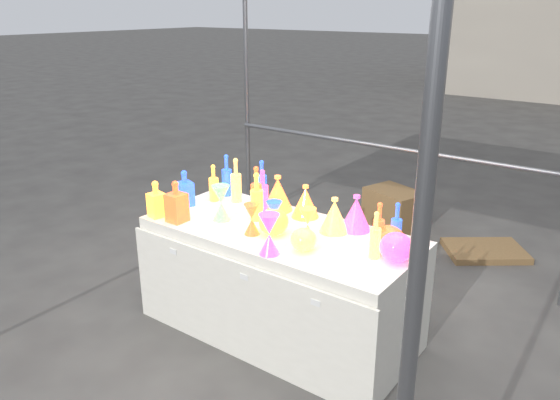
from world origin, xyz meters
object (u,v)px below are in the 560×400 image
Objects in this scene: display_table at (279,282)px; globe_0 at (274,223)px; bottle_0 at (214,183)px; lampshade_0 at (278,193)px; cardboard_box_closed at (394,209)px; hourglass_0 at (252,219)px; decanter_0 at (156,199)px.

display_table is 9.73× the size of globe_0.
lampshade_0 is (0.49, 0.12, -0.01)m from bottle_0.
lampshade_0 is (-0.04, -1.90, 0.68)m from cardboard_box_closed.
lampshade_0 is (-0.24, 0.37, 0.05)m from globe_0.
cardboard_box_closed is 1.92× the size of bottle_0.
lampshade_0 is at bearing -72.78° from cardboard_box_closed.
cardboard_box_closed is at bearing 99.38° from lampshade_0.
lampshade_0 reaches higher than cardboard_box_closed.
bottle_0 is 1.10× the size of lampshade_0.
lampshade_0 is (-0.22, 0.29, 0.50)m from display_table.
bottle_0 reaches higher than display_table.
cardboard_box_closed is 2.44m from hourglass_0.
decanter_0 is at bearing -159.56° from display_table.
display_table is 0.90m from bottle_0.
globe_0 is at bearing -66.45° from cardboard_box_closed.
display_table is 3.47× the size of cardboard_box_closed.
bottle_0 reaches higher than hourglass_0.
decanter_0 is at bearing -85.68° from cardboard_box_closed.
cardboard_box_closed is at bearing 87.41° from decanter_0.
lampshade_0 is at bearing 127.81° from display_table.
globe_0 is at bearing -18.71° from bottle_0.
bottle_0 is at bearing 166.95° from display_table.
decanter_0 reaches higher than display_table.
display_table is 0.46m from globe_0.
hourglass_0 is 0.14m from globe_0.
display_table is 6.68× the size of bottle_0.
decanter_0 reaches higher than hourglass_0.
hourglass_0 is 0.47m from lampshade_0.
decanter_0 reaches higher than lampshade_0.
lampshade_0 is (-0.13, 0.45, 0.03)m from hourglass_0.
display_table is at bearing -66.73° from cardboard_box_closed.
hourglass_0 is at bearing 23.04° from decanter_0.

